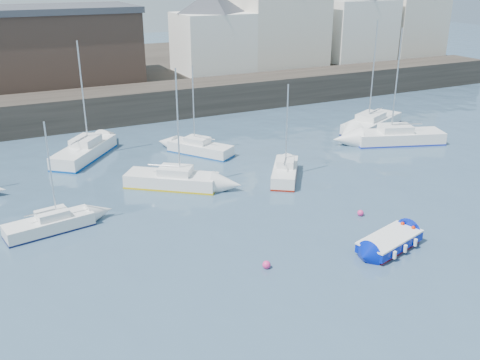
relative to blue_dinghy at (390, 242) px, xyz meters
name	(u,v)px	position (x,y,z in m)	size (l,w,h in m)	color
water	(358,299)	(-4.38, -3.02, -0.41)	(220.00, 220.00, 0.00)	#2D4760
quay_wall	(137,103)	(-4.38, 31.98, 1.09)	(90.00, 5.00, 3.00)	#28231E
land_strip	(97,75)	(-4.38, 49.98, 0.99)	(90.00, 32.00, 2.80)	#28231E
bldg_east_a	(279,14)	(15.62, 38.98, 8.39)	(13.36, 13.36, 11.80)	beige
bldg_east_b	(355,19)	(26.62, 38.48, 7.45)	(11.88, 11.88, 9.95)	white
bldg_east_c	(410,13)	(35.62, 38.48, 7.96)	(11.14, 11.14, 10.95)	beige
bldg_east_d	(212,31)	(6.62, 38.48, 6.95)	(11.14, 11.14, 8.95)	white
warehouse	(55,44)	(-10.38, 39.98, 6.20)	(16.40, 10.40, 7.60)	#3D2D26
blue_dinghy	(390,242)	(0.00, 0.00, 0.00)	(4.22, 2.70, 0.74)	maroon
sailboat_a	(50,224)	(-15.79, 10.04, 0.03)	(5.04, 2.37, 6.31)	white
sailboat_b	(172,180)	(-7.38, 13.32, 0.11)	(6.20, 5.35, 8.04)	white
sailboat_c	(285,172)	(0.31, 11.31, 0.09)	(4.16, 5.04, 6.60)	white
sailboat_d	(398,137)	(13.17, 14.19, 0.16)	(7.83, 4.69, 9.52)	white
sailboat_f	(200,148)	(-3.04, 18.97, 0.08)	(4.46, 5.40, 6.99)	white
sailboat_g	(372,123)	(14.00, 18.71, 0.14)	(8.08, 5.57, 9.82)	white
sailboat_h	(85,151)	(-11.51, 22.03, 0.17)	(6.10, 6.76, 8.91)	white
buoy_near	(266,268)	(-6.78, 1.14, -0.41)	(0.41, 0.41, 0.41)	#E52E7C
buoy_mid	(360,216)	(1.22, 3.97, -0.41)	(0.38, 0.38, 0.38)	#E52E7C
buoy_far	(160,189)	(-8.27, 13.25, -0.41)	(0.40, 0.40, 0.40)	#E52E7C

